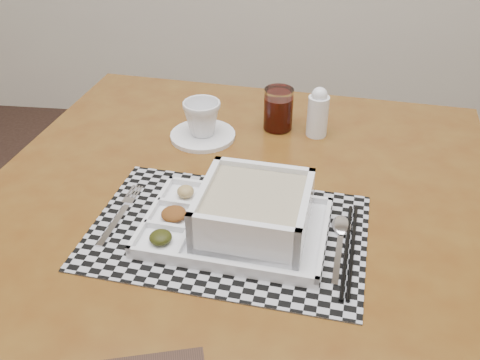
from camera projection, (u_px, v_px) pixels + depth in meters
name	position (u px, v px, depth m)	size (l,w,h in m)	color
dining_table	(237.00, 226.00, 1.09)	(1.12, 1.12, 0.76)	#572D0F
placemat	(228.00, 231.00, 0.95)	(0.48, 0.32, 0.00)	#A1A1A8
serving_tray	(247.00, 216.00, 0.93)	(0.34, 0.26, 0.09)	white
fork	(120.00, 212.00, 0.99)	(0.04, 0.19, 0.00)	silver
spoon	(341.00, 230.00, 0.95)	(0.04, 0.18, 0.01)	silver
chopsticks	(349.00, 249.00, 0.90)	(0.04, 0.24, 0.01)	black
saucer	(203.00, 136.00, 1.23)	(0.15, 0.15, 0.01)	white
cup	(202.00, 118.00, 1.21)	(0.09, 0.09, 0.08)	white
juice_glass	(278.00, 111.00, 1.25)	(0.07, 0.07, 0.10)	white
creamer_bottle	(318.00, 113.00, 1.21)	(0.05, 0.05, 0.12)	white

